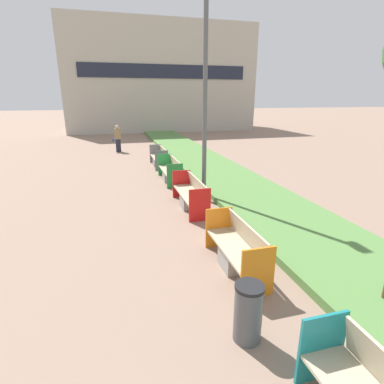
% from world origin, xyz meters
% --- Properties ---
extents(planter_grass_strip, '(2.80, 120.00, 0.18)m').
position_xyz_m(planter_grass_strip, '(3.20, 12.00, 0.09)').
color(planter_grass_strip, '#568442').
rests_on(planter_grass_strip, ground).
extents(building_backdrop, '(18.28, 8.16, 10.08)m').
position_xyz_m(building_backdrop, '(4.00, 35.45, 5.04)').
color(building_backdrop, '#B2AD9E').
rests_on(building_backdrop, ground).
extents(bench_orange_frame, '(0.65, 1.97, 0.94)m').
position_xyz_m(bench_orange_frame, '(0.94, 7.25, 0.36)').
color(bench_orange_frame, '#9E9B96').
rests_on(bench_orange_frame, ground).
extents(bench_red_frame, '(0.65, 2.25, 0.94)m').
position_xyz_m(bench_red_frame, '(0.94, 10.83, 0.37)').
color(bench_red_frame, '#9E9B96').
rests_on(bench_red_frame, ground).
extents(bench_green_frame, '(0.65, 2.12, 0.94)m').
position_xyz_m(bench_green_frame, '(0.94, 14.07, 0.37)').
color(bench_green_frame, '#9E9B96').
rests_on(bench_green_frame, ground).
extents(bench_grey_frame, '(0.65, 1.95, 0.94)m').
position_xyz_m(bench_grey_frame, '(0.94, 16.97, 0.36)').
color(bench_grey_frame, '#9E9B96').
rests_on(bench_grey_frame, ground).
extents(litter_bin, '(0.41, 0.41, 0.88)m').
position_xyz_m(litter_bin, '(0.34, 5.47, 0.44)').
color(litter_bin, '#4C4F51').
rests_on(litter_bin, ground).
extents(street_lamp_post, '(0.24, 0.44, 7.46)m').
position_xyz_m(street_lamp_post, '(1.55, 11.44, 4.11)').
color(street_lamp_post, '#56595B').
rests_on(street_lamp_post, ground).
extents(pedestrian_walking, '(0.53, 0.24, 1.66)m').
position_xyz_m(pedestrian_walking, '(-0.91, 21.67, 0.84)').
color(pedestrian_walking, '#232633').
rests_on(pedestrian_walking, ground).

